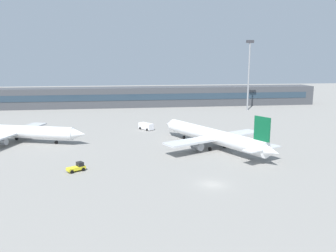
{
  "coord_description": "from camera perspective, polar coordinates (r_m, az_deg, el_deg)",
  "views": [
    {
      "loc": [
        -15.87,
        -56.8,
        21.94
      ],
      "look_at": [
        -2.38,
        40.0,
        3.0
      ],
      "focal_mm": 36.99,
      "sensor_mm": 36.0,
      "label": 1
    }
  ],
  "objects": [
    {
      "name": "floodlight_tower_west",
      "position": [
        153.39,
        13.18,
        8.83
      ],
      "size": [
        3.2,
        0.8,
        29.79
      ],
      "color": "gray",
      "rests_on": "ground_plane"
    },
    {
      "name": "ground_plane",
      "position": [
        100.51,
        1.35,
        -1.64
      ],
      "size": [
        400.0,
        400.0,
        0.0
      ],
      "primitive_type": "plane",
      "color": "gray"
    },
    {
      "name": "service_van_white",
      "position": [
        109.46,
        -3.65,
        -0.02
      ],
      "size": [
        4.67,
        5.38,
        2.08
      ],
      "color": "white",
      "rests_on": "ground_plane"
    },
    {
      "name": "airplane_mid",
      "position": [
        100.58,
        -23.54,
        -0.87
      ],
      "size": [
        37.46,
        26.72,
        9.53
      ],
      "color": "white",
      "rests_on": "ground_plane"
    },
    {
      "name": "baggage_tug_yellow",
      "position": [
        71.55,
        -14.76,
        -6.59
      ],
      "size": [
        3.85,
        3.17,
        1.75
      ],
      "color": "yellow",
      "rests_on": "ground_plane"
    },
    {
      "name": "terminal_building",
      "position": [
        164.48,
        -2.36,
        4.87
      ],
      "size": [
        155.0,
        12.13,
        9.0
      ],
      "color": "#3F4247",
      "rests_on": "ground_plane"
    },
    {
      "name": "airplane_near",
      "position": [
        87.29,
        7.23,
        -1.61
      ],
      "size": [
        27.29,
        37.75,
        10.06
      ],
      "color": "white",
      "rests_on": "ground_plane"
    }
  ]
}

